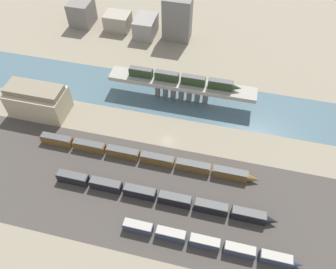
# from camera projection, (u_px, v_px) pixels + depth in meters

# --- Properties ---
(ground_plane) EXTENTS (400.00, 400.00, 0.00)m
(ground_plane) POSITION_uv_depth(u_px,v_px,m) (168.00, 141.00, 125.83)
(ground_plane) COLOR gray
(railbed_yard) EXTENTS (280.00, 42.00, 0.01)m
(railbed_yard) POSITION_uv_depth(u_px,v_px,m) (151.00, 194.00, 110.73)
(railbed_yard) COLOR #423D38
(railbed_yard) RESTS_ON ground
(river_water) EXTENTS (320.00, 24.31, 0.01)m
(river_water) POSITION_uv_depth(u_px,v_px,m) (181.00, 98.00, 141.26)
(river_water) COLOR #47606B
(river_water) RESTS_ON ground
(bridge) EXTENTS (61.42, 7.80, 8.95)m
(bridge) POSITION_uv_depth(u_px,v_px,m) (182.00, 86.00, 135.91)
(bridge) COLOR gray
(bridge) RESTS_ON ground
(train_on_bridge) EXTENTS (46.46, 2.69, 3.98)m
(train_on_bridge) POSITION_uv_depth(u_px,v_px,m) (183.00, 79.00, 132.91)
(train_on_bridge) COLOR #23381E
(train_on_bridge) RESTS_ON bridge
(train_yard_near) EXTENTS (54.32, 2.96, 3.59)m
(train_yard_near) POSITION_uv_depth(u_px,v_px,m) (209.00, 243.00, 98.03)
(train_yard_near) COLOR #2D384C
(train_yard_near) RESTS_ON ground
(train_yard_mid) EXTENTS (74.79, 3.09, 4.01)m
(train_yard_mid) POSITION_uv_depth(u_px,v_px,m) (161.00, 197.00, 107.96)
(train_yard_mid) COLOR black
(train_yard_mid) RESTS_ON ground
(train_yard_far) EXTENTS (82.05, 3.00, 3.77)m
(train_yard_far) POSITION_uv_depth(u_px,v_px,m) (144.00, 157.00, 118.64)
(train_yard_far) COLOR brown
(train_yard_far) RESTS_ON ground
(warehouse_building) EXTENTS (22.93, 12.71, 12.85)m
(warehouse_building) POSITION_uv_depth(u_px,v_px,m) (38.00, 100.00, 131.74)
(warehouse_building) COLOR tan
(warehouse_building) RESTS_ON ground
(city_block_far_left) EXTENTS (11.36, 12.95, 12.63)m
(city_block_far_left) POSITION_uv_depth(u_px,v_px,m) (82.00, 13.00, 174.96)
(city_block_far_left) COLOR slate
(city_block_far_left) RESTS_ON ground
(city_block_left) EXTENTS (13.13, 10.28, 8.38)m
(city_block_left) POSITION_uv_depth(u_px,v_px,m) (118.00, 21.00, 173.43)
(city_block_left) COLOR gray
(city_block_left) RESTS_ON ground
(city_block_center) EXTENTS (10.38, 14.47, 9.56)m
(city_block_center) POSITION_uv_depth(u_px,v_px,m) (146.00, 26.00, 169.18)
(city_block_center) COLOR gray
(city_block_center) RESTS_ON ground
(city_block_right) EXTENTS (13.87, 8.73, 21.76)m
(city_block_right) POSITION_uv_depth(u_px,v_px,m) (177.00, 19.00, 162.38)
(city_block_right) COLOR slate
(city_block_right) RESTS_ON ground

